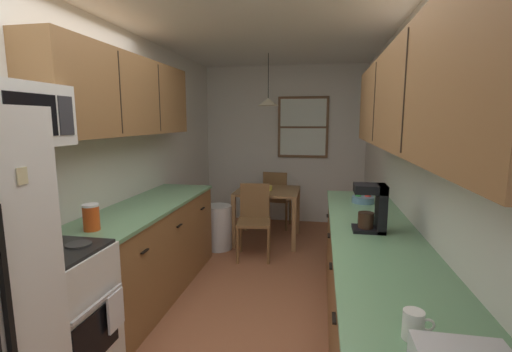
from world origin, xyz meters
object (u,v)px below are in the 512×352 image
microwave_over_range (11,115)px  fruit_bowl (363,199)px  dining_chair_far (276,197)px  table_serving_bowl (266,188)px  coffee_maker (374,207)px  storage_canister (91,217)px  mug_by_coffeemaker (414,325)px  stove_range (49,322)px  dining_chair_near (254,217)px  trash_bin (218,227)px  dining_table (268,198)px

microwave_over_range → fruit_bowl: (2.12, 1.71, -0.77)m
dining_chair_far → table_serving_bowl: bearing=-96.1°
coffee_maker → table_serving_bowl: size_ratio=1.97×
microwave_over_range → fruit_bowl: microwave_over_range is taller
storage_canister → fruit_bowl: storage_canister is taller
coffee_maker → mug_by_coffeemaker: size_ratio=3.01×
stove_range → microwave_over_range: microwave_over_range is taller
dining_chair_near → mug_by_coffeemaker: (1.13, -2.90, 0.45)m
microwave_over_range → dining_chair_near: 2.87m
microwave_over_range → mug_by_coffeemaker: 2.24m
mug_by_coffeemaker → table_serving_bowl: 3.66m
trash_bin → storage_canister: (-0.30, -2.13, 0.71)m
dining_chair_far → trash_bin: (-0.64, -1.04, -0.21)m
storage_canister → fruit_bowl: 2.36m
coffee_maker → trash_bin: bearing=133.1°
table_serving_bowl → trash_bin: bearing=-143.4°
dining_chair_near → trash_bin: 0.58m
trash_bin → table_serving_bowl: 0.85m
stove_range → fruit_bowl: bearing=40.5°
dining_table → trash_bin: dining_table is taller
trash_bin → table_serving_bowl: (0.57, 0.42, 0.47)m
stove_range → microwave_over_range: size_ratio=1.91×
dining_chair_near → fruit_bowl: size_ratio=4.35×
microwave_over_range → fruit_bowl: 2.83m
coffee_maker → mug_by_coffeemaker: coffee_maker is taller
dining_chair_far → storage_canister: size_ratio=4.71×
dining_table → trash_bin: bearing=-143.4°
mug_by_coffeemaker → fruit_bowl: bearing=88.3°
trash_bin → storage_canister: 2.27m
microwave_over_range → dining_chair_far: microwave_over_range is taller
dining_chair_near → mug_by_coffeemaker: size_ratio=8.04×
stove_range → dining_chair_far: size_ratio=1.22×
dining_table → microwave_over_range: bearing=-108.2°
dining_table → table_serving_bowl: bearing=-141.5°
stove_range → microwave_over_range: bearing=180.0°
dining_chair_far → trash_bin: dining_chair_far is taller
microwave_over_range → fruit_bowl: size_ratio=2.78×
dining_chair_near → mug_by_coffeemaker: mug_by_coffeemaker is taller
dining_chair_near → dining_chair_far: same height
dining_chair_far → fruit_bowl: (1.07, -1.93, 0.44)m
microwave_over_range → storage_canister: size_ratio=3.01×
microwave_over_range → dining_table: 3.39m
microwave_over_range → trash_bin: (0.41, 2.60, -1.42)m
trash_bin → storage_canister: storage_canister is taller
dining_chair_near → mug_by_coffeemaker: 3.15m
dining_table → mug_by_coffeemaker: mug_by_coffeemaker is taller
coffee_maker → fruit_bowl: 0.91m
microwave_over_range → dining_table: (1.00, 3.04, -1.10)m
dining_chair_far → mug_by_coffeemaker: 4.26m
stove_range → fruit_bowl: stove_range is taller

